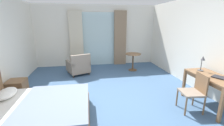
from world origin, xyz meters
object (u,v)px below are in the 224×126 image
object	(u,v)px
round_cafe_table	(133,58)
nightstand	(17,88)
desk_lamp	(202,61)
writing_desk	(212,80)
armchair_by_window	(79,66)
desk_chair	(195,90)
bed	(35,113)
closed_book	(219,77)

from	to	relation	value
round_cafe_table	nightstand	bearing A→B (deg)	-155.71
round_cafe_table	desk_lamp	bearing A→B (deg)	-70.96
writing_desk	desk_lamp	bearing A→B (deg)	91.70
nightstand	armchair_by_window	distance (m)	2.25
desk_chair	round_cafe_table	bearing A→B (deg)	98.16
bed	nightstand	world-z (taller)	bed
armchair_by_window	round_cafe_table	size ratio (longest dim) A/B	1.42
writing_desk	armchair_by_window	xyz separation A→B (m)	(-3.15, 2.94, -0.35)
desk_chair	desk_lamp	world-z (taller)	desk_lamp
desk_chair	closed_book	world-z (taller)	desk_chair
desk_lamp	writing_desk	bearing A→B (deg)	-88.30
desk_chair	bed	bearing A→B (deg)	178.49
nightstand	closed_book	xyz separation A→B (m)	(4.77, -1.46, 0.55)
armchair_by_window	desk_lamp	bearing A→B (deg)	-39.35
desk_lamp	nightstand	bearing A→B (deg)	168.38
writing_desk	round_cafe_table	world-z (taller)	writing_desk
desk_lamp	armchair_by_window	size ratio (longest dim) A/B	0.39
desk_chair	armchair_by_window	size ratio (longest dim) A/B	0.86
round_cafe_table	desk_chair	bearing A→B (deg)	-81.84
nightstand	round_cafe_table	distance (m)	4.17
closed_book	armchair_by_window	xyz separation A→B (m)	(-3.18, 3.07, -0.46)
bed	closed_book	distance (m)	3.98
bed	writing_desk	world-z (taller)	bed
nightstand	desk_chair	size ratio (longest dim) A/B	0.55
nightstand	desk_chair	world-z (taller)	desk_chair
bed	closed_book	world-z (taller)	bed
desk_lamp	desk_chair	bearing A→B (deg)	-136.14
nightstand	desk_lamp	size ratio (longest dim) A/B	1.20
desk_chair	closed_book	xyz separation A→B (m)	(0.52, -0.04, 0.29)
desk_lamp	round_cafe_table	world-z (taller)	desk_lamp
writing_desk	closed_book	bearing A→B (deg)	-73.98
writing_desk	bed	bearing A→B (deg)	-179.98
nightstand	writing_desk	distance (m)	4.93
bed	nightstand	size ratio (longest dim) A/B	4.32
armchair_by_window	round_cafe_table	bearing A→B (deg)	2.87
closed_book	bed	bearing A→B (deg)	152.90
armchair_by_window	writing_desk	bearing A→B (deg)	-43.02
armchair_by_window	closed_book	bearing A→B (deg)	-43.91
bed	desk_lamp	bearing A→B (deg)	5.39
desk_chair	closed_book	bearing A→B (deg)	-4.03
nightstand	round_cafe_table	world-z (taller)	round_cafe_table
writing_desk	armchair_by_window	size ratio (longest dim) A/B	1.24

